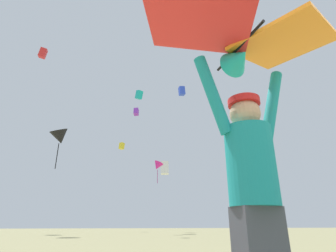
{
  "coord_description": "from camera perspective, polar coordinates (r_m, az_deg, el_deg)",
  "views": [
    {
      "loc": [
        -1.3,
        -1.78,
        0.71
      ],
      "look_at": [
        -0.31,
        2.42,
        2.33
      ],
      "focal_mm": 28.18,
      "sensor_mm": 36.0,
      "label": 1
    }
  ],
  "objects": [
    {
      "name": "kite_flyer_person",
      "position": [
        1.94,
        17.98,
        -12.76
      ],
      "size": [
        0.81,
        0.37,
        1.92
      ],
      "color": "#424751",
      "rests_on": "ground"
    },
    {
      "name": "held_stunt_kite",
      "position": [
        2.35,
        15.79,
        17.57
      ],
      "size": [
        1.82,
        1.03,
        0.4
      ],
      "color": "black"
    },
    {
      "name": "distant_kite_black_far_center",
      "position": [
        21.64,
        -22.35,
        -2.22
      ],
      "size": [
        1.65,
        1.58,
        3.28
      ],
      "color": "black"
    },
    {
      "name": "distant_kite_teal_mid_left",
      "position": [
        35.98,
        -6.28,
        6.72
      ],
      "size": [
        1.08,
        1.23,
        1.3
      ],
      "color": "#19B2AD"
    },
    {
      "name": "distant_kite_red_high_left",
      "position": [
        37.13,
        -25.45,
        14.04
      ],
      "size": [
        0.98,
        0.93,
        1.38
      ],
      "color": "red"
    },
    {
      "name": "distant_kite_yellow_low_right",
      "position": [
        34.11,
        -9.99,
        -4.28
      ],
      "size": [
        0.76,
        0.73,
        0.85
      ],
      "color": "yellow"
    },
    {
      "name": "distant_kite_white_mid_right",
      "position": [
        24.23,
        -0.7,
        -9.08
      ],
      "size": [
        0.85,
        0.87,
        1.13
      ],
      "color": "white"
    },
    {
      "name": "distant_kite_purple_low_left",
      "position": [
        26.73,
        -6.89,
        3.07
      ],
      "size": [
        0.6,
        0.75,
        0.83
      ],
      "color": "purple"
    },
    {
      "name": "distant_kite_magenta_overhead_distant",
      "position": [
        18.17,
        -2.27,
        -8.64
      ],
      "size": [
        1.03,
        0.91,
        1.58
      ],
      "color": "#DB2393"
    },
    {
      "name": "distant_kite_blue_high_right",
      "position": [
        40.46,
        2.99,
        7.58
      ],
      "size": [
        0.98,
        0.92,
        1.4
      ],
      "color": "blue"
    }
  ]
}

